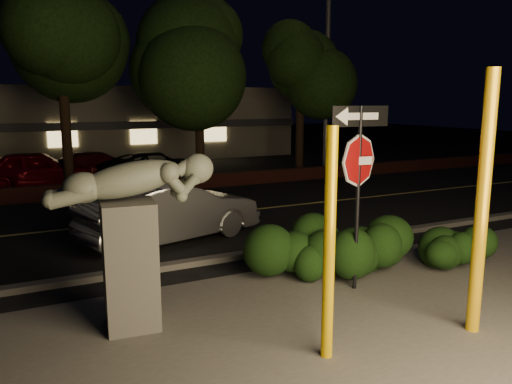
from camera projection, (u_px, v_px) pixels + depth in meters
ground at (160, 199)px, 16.80m from camera, size 90.00×90.00×0.00m
patio at (372, 331)px, 7.12m from camera, size 14.00×6.00×0.02m
road at (189, 217)px, 14.16m from camera, size 80.00×8.00×0.01m
lane_marking at (189, 216)px, 14.16m from camera, size 80.00×0.12×0.00m
curb at (252, 254)px, 10.54m from camera, size 80.00×0.25×0.12m
brick_wall at (149, 185)px, 17.90m from camera, size 40.00×0.35×0.50m
parking_lot at (118, 172)px, 22.96m from camera, size 40.00×12.00×0.01m
building at (89, 122)px, 29.63m from camera, size 22.00×10.20×4.00m
tree_far_b at (58, 19)px, 17.43m from camera, size 5.20×5.20×8.41m
tree_far_c at (198, 38)px, 19.34m from camera, size 4.80×4.80×7.84m
tree_far_d at (301, 51)px, 22.02m from camera, size 4.40×4.40×7.42m
yellow_pole_left at (329, 246)px, 6.14m from camera, size 0.15×0.15×2.96m
yellow_pole_right at (482, 205)px, 6.81m from camera, size 0.18×0.18×3.68m
signpost at (359, 161)px, 8.31m from camera, size 1.07×0.13×3.17m
sculpture at (131, 224)px, 7.01m from camera, size 2.34×0.85×2.50m
hedge_center at (300, 249)px, 9.20m from camera, size 2.24×1.30×1.10m
hedge_right at (367, 244)px, 9.30m from camera, size 1.90×1.04×1.23m
hedge_far_right at (450, 243)px, 9.71m from camera, size 1.63×1.19×1.03m
streetlight at (324, 29)px, 22.04m from camera, size 1.61×0.52×10.74m
silver_sedan at (171, 211)px, 11.62m from camera, size 4.53×2.61×1.41m
parked_car_red at (37, 169)px, 18.79m from camera, size 4.30×2.06×1.42m
parked_car_darkred at (100, 167)px, 20.06m from camera, size 4.26×1.75×1.23m
parked_car_dark at (158, 168)px, 19.78m from camera, size 4.54×2.13×1.26m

